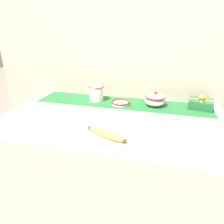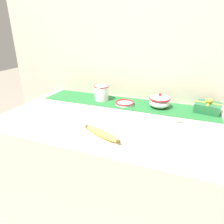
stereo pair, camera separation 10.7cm
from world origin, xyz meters
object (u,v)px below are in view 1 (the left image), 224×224
at_px(banana, 106,134).
at_px(spoon, 174,118).
at_px(sugar_bowl, 155,100).
at_px(small_dish, 121,103).
at_px(gift_box, 201,104).
at_px(cream_pitcher, 96,93).

height_order(banana, spoon, banana).
bearing_deg(sugar_bowl, small_dish, -171.39).
bearing_deg(spoon, banana, -143.99).
height_order(banana, gift_box, gift_box).
distance_m(sugar_bowl, banana, 0.51).
relative_size(sugar_bowl, small_dish, 1.05).
xyz_separation_m(sugar_bowl, spoon, (0.12, -0.18, -0.04)).
bearing_deg(spoon, cream_pitcher, 152.94).
distance_m(spoon, gift_box, 0.27).
xyz_separation_m(cream_pitcher, gift_box, (0.68, 0.03, -0.03)).
xyz_separation_m(small_dish, gift_box, (0.50, 0.06, 0.02)).
bearing_deg(banana, sugar_bowl, 68.21).
relative_size(cream_pitcher, spoon, 0.64).
distance_m(small_dish, gift_box, 0.50).
distance_m(sugar_bowl, small_dish, 0.22).
relative_size(sugar_bowl, spoon, 0.70).
bearing_deg(sugar_bowl, cream_pitcher, 179.81).
distance_m(banana, spoon, 0.42).
bearing_deg(gift_box, sugar_bowl, -174.30).
height_order(cream_pitcher, small_dish, cream_pitcher).
bearing_deg(sugar_bowl, gift_box, 5.70).
bearing_deg(banana, gift_box, 46.81).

